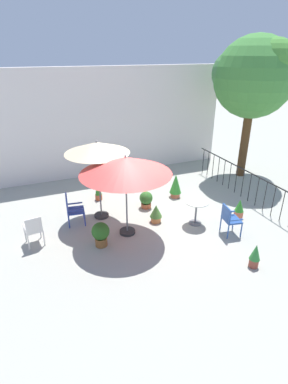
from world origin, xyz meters
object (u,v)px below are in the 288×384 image
(cafe_table_0, at_px, (196,208))
(potted_plant_4, at_px, (239,209))
(potted_plant_5, at_px, (146,199))
(patio_umbrella_0, at_px, (97,149))
(patio_chair_0, at_px, (229,218))
(patio_chair_1, at_px, (34,229))
(shade_tree, at_px, (255,77))
(potted_plant_2, at_px, (176,185))
(potted_plant_0, at_px, (98,191))
(potted_plant_1, at_px, (101,233))
(potted_plant_3, at_px, (156,213))
(patio_umbrella_1, at_px, (126,166))
(patio_chair_2, at_px, (72,208))
(potted_plant_6, at_px, (255,255))

(cafe_table_0, xyz_separation_m, potted_plant_4, (1.37, -0.24, -0.19))
(potted_plant_5, bearing_deg, patio_umbrella_0, -178.64)
(patio_chair_0, distance_m, patio_chair_1, 5.22)
(shade_tree, height_order, potted_plant_4, shade_tree)
(patio_umbrella_0, xyz_separation_m, potted_plant_4, (3.84, -1.68, -1.85))
(cafe_table_0, bearing_deg, shade_tree, 35.45)
(potted_plant_5, bearing_deg, potted_plant_2, 14.84)
(patio_chair_0, bearing_deg, potted_plant_5, 123.53)
(potted_plant_4, xyz_separation_m, potted_plant_5, (-2.33, 1.71, -0.02))
(potted_plant_0, bearing_deg, potted_plant_4, -38.15)
(patio_umbrella_0, height_order, potted_plant_1, patio_umbrella_0)
(patio_chair_1, xyz_separation_m, potted_plant_1, (1.59, -0.67, -0.12))
(potted_plant_2, relative_size, potted_plant_5, 1.53)
(shade_tree, bearing_deg, potted_plant_3, -155.85)
(shade_tree, distance_m, patio_chair_1, 9.07)
(patio_chair_0, bearing_deg, patio_chair_1, 163.84)
(potted_plant_0, bearing_deg, patio_umbrella_1, -84.51)
(shade_tree, relative_size, patio_chair_2, 5.54)
(patio_umbrella_0, bearing_deg, patio_chair_1, -157.80)
(shade_tree, relative_size, potted_plant_3, 9.31)
(patio_umbrella_0, relative_size, patio_chair_0, 2.80)
(patio_chair_2, bearing_deg, potted_plant_6, -44.78)
(shade_tree, bearing_deg, patio_umbrella_1, -157.46)
(patio_chair_2, xyz_separation_m, potted_plant_3, (2.30, -0.82, -0.22))
(potted_plant_5, bearing_deg, potted_plant_6, -71.70)
(shade_tree, height_order, potted_plant_3, shade_tree)
(patio_umbrella_1, relative_size, potted_plant_4, 3.78)
(potted_plant_1, xyz_separation_m, potted_plant_5, (1.90, 1.52, -0.09))
(potted_plant_2, bearing_deg, patio_chair_1, -166.05)
(patio_chair_1, xyz_separation_m, potted_plant_6, (4.72, -2.87, -0.18))
(shade_tree, height_order, patio_umbrella_1, shade_tree)
(cafe_table_0, relative_size, potted_plant_1, 1.09)
(patio_umbrella_0, relative_size, patio_chair_2, 2.57)
(patio_chair_2, bearing_deg, patio_umbrella_1, -39.27)
(potted_plant_1, distance_m, potted_plant_2, 3.64)
(potted_plant_4, bearing_deg, potted_plant_5, 143.71)
(patio_umbrella_1, distance_m, potted_plant_2, 3.18)
(potted_plant_1, xyz_separation_m, potted_plant_3, (1.83, 0.56, -0.08))
(potted_plant_0, height_order, potted_plant_1, potted_plant_0)
(potted_plant_5, bearing_deg, patio_chair_1, -166.37)
(cafe_table_0, height_order, patio_chair_1, patio_chair_1)
(patio_chair_0, height_order, potted_plant_4, patio_chair_0)
(shade_tree, xyz_separation_m, patio_umbrella_0, (-6.22, -1.23, -1.61))
(patio_umbrella_0, distance_m, potted_plant_6, 4.94)
(patio_umbrella_1, height_order, potted_plant_2, patio_umbrella_1)
(shade_tree, xyz_separation_m, patio_chair_2, (-7.10, -1.33, -3.25))
(shade_tree, relative_size, patio_umbrella_0, 2.16)
(patio_chair_0, bearing_deg, potted_plant_4, 35.84)
(patio_umbrella_1, relative_size, potted_plant_2, 2.82)
(patio_umbrella_0, relative_size, patio_chair_1, 2.79)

